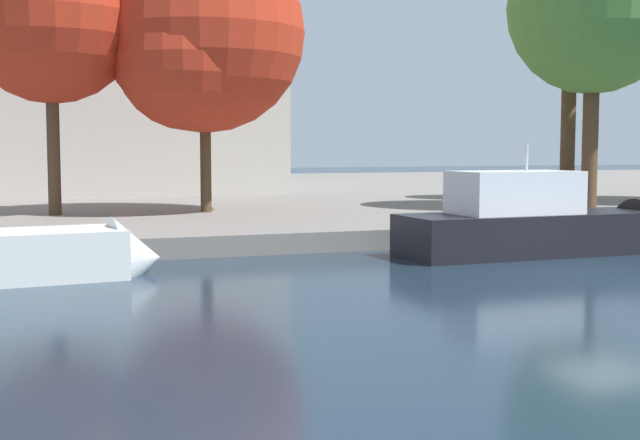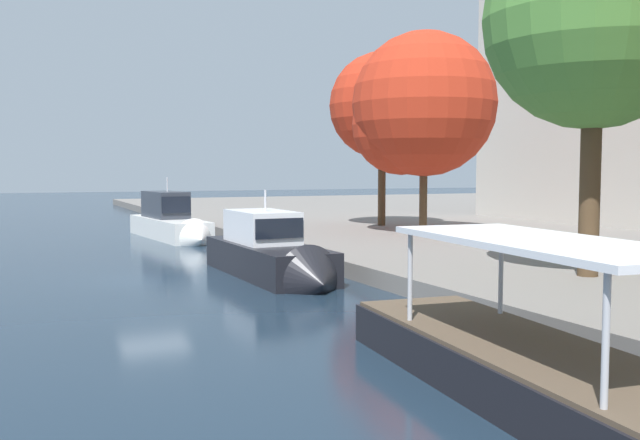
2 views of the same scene
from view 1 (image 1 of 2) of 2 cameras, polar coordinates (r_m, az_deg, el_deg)
The scene contains 7 objects.
ground_plane at distance 22.18m, azimuth 18.38°, elevation -3.53°, with size 220.00×220.00×0.00m, color #192838.
dock_promenade at distance 53.11m, azimuth -5.24°, elevation 1.78°, with size 120.00×55.00×0.62m, color slate.
motor_yacht_1 at distance 26.17m, azimuth 14.76°, elevation -0.72°, with size 9.03×2.65×4.09m.
tree_0 at distance 33.73m, azimuth -8.20°, elevation 11.94°, with size 7.76×7.76×10.83m.
tree_1 at distance 43.44m, azimuth 16.44°, elevation 11.50°, with size 4.41×4.41×10.06m.
tree_2 at distance 34.07m, azimuth -17.25°, elevation 13.01°, with size 6.51×6.51×10.63m.
tree_5 at distance 37.49m, azimuth 17.92°, elevation 13.42°, with size 6.97×6.97×11.66m.
Camera 1 is at (-13.76, -17.10, 3.13)m, focal length 48.07 mm.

